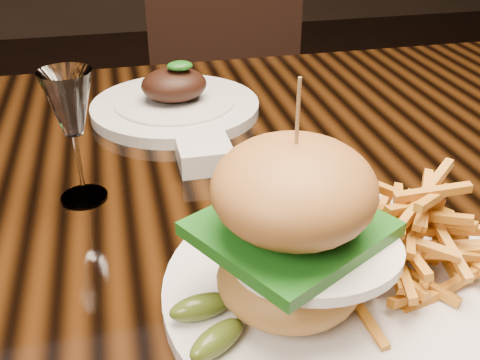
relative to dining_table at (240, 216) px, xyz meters
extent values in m
cube|color=black|center=(0.00, 0.00, 0.06)|extent=(1.60, 0.90, 0.04)
cylinder|color=silver|center=(0.04, -0.26, 0.08)|extent=(0.34, 0.34, 0.01)
ellipsoid|color=olive|center=(-0.02, -0.28, 0.12)|extent=(0.13, 0.13, 0.06)
ellipsoid|color=white|center=(0.00, -0.29, 0.15)|extent=(0.14, 0.11, 0.01)
ellipsoid|color=orange|center=(0.03, -0.30, 0.16)|extent=(0.03, 0.03, 0.01)
cube|color=#1F6A1A|center=(-0.02, -0.28, 0.16)|extent=(0.19, 0.18, 0.01)
ellipsoid|color=#995D2A|center=(-0.02, -0.28, 0.21)|extent=(0.13, 0.13, 0.08)
cylinder|color=#987647|center=(-0.02, -0.28, 0.25)|extent=(0.00, 0.00, 0.10)
ellipsoid|color=#2D3C10|center=(-0.09, -0.32, 0.10)|extent=(0.06, 0.05, 0.02)
ellipsoid|color=#2D3C10|center=(-0.10, -0.28, 0.10)|extent=(0.06, 0.03, 0.02)
cube|color=silver|center=(-0.04, 0.02, 0.09)|extent=(0.08, 0.08, 0.03)
cylinder|color=white|center=(-0.20, -0.03, 0.08)|extent=(0.06, 0.06, 0.00)
cylinder|color=white|center=(-0.20, -0.03, 0.12)|extent=(0.01, 0.01, 0.08)
cone|color=white|center=(-0.20, -0.03, 0.20)|extent=(0.06, 0.06, 0.07)
cylinder|color=silver|center=(-0.06, 0.20, 0.09)|extent=(0.27, 0.27, 0.02)
cylinder|color=silver|center=(-0.06, 0.20, 0.09)|extent=(0.19, 0.19, 0.02)
ellipsoid|color=black|center=(-0.06, 0.20, 0.12)|extent=(0.10, 0.09, 0.05)
ellipsoid|color=#1F6A1A|center=(-0.05, 0.19, 0.16)|extent=(0.04, 0.03, 0.01)
cube|color=black|center=(0.17, 0.80, -0.22)|extent=(0.49, 0.49, 0.06)
cube|color=black|center=(0.19, 1.01, 0.03)|extent=(0.46, 0.08, 0.50)
cylinder|color=black|center=(-0.03, 0.62, -0.45)|extent=(0.04, 0.04, 0.45)
cylinder|color=black|center=(0.35, 0.60, -0.45)|extent=(0.04, 0.04, 0.45)
cylinder|color=black|center=(0.00, 1.00, -0.45)|extent=(0.04, 0.04, 0.45)
cylinder|color=black|center=(0.37, 0.98, -0.45)|extent=(0.04, 0.04, 0.45)
camera|label=1|loc=(-0.15, -0.64, 0.44)|focal=42.00mm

